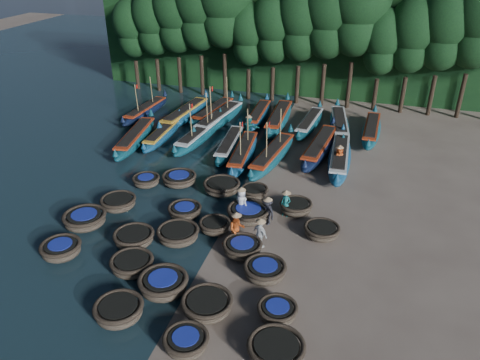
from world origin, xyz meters
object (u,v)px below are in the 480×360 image
(long_boat_6, at_px, (272,155))
(coracle_3, at_px, (186,342))
(fisherman_1, at_px, (286,202))
(long_boat_14, at_px, (279,118))
(coracle_4, at_px, (276,350))
(coracle_5, at_px, (61,249))
(coracle_22, at_px, (222,187))
(long_boat_15, at_px, (310,123))
(long_boat_5, at_px, (243,153))
(coracle_18, at_px, (248,213))
(long_boat_13, at_px, (259,115))
(coracle_2, at_px, (119,311))
(long_boat_1, at_px, (136,137))
(fisherman_2, at_px, (237,228))
(coracle_17, at_px, (215,226))
(coracle_21, at_px, (179,179))
(long_boat_2, at_px, (163,133))
(fisherman_5, at_px, (249,127))
(long_boat_8, at_px, (340,157))
(coracle_13, at_px, (242,247))
(coracle_23, at_px, (255,192))
(coracle_24, at_px, (296,207))
(coracle_14, at_px, (265,270))
(fisherman_3, at_px, (267,211))
(coracle_6, at_px, (132,264))
(long_boat_3, at_px, (200,135))
(coracle_11, at_px, (134,238))
(fisherman_4, at_px, (260,233))
(long_boat_10, at_px, (185,114))
(coracle_7, at_px, (163,284))
(long_boat_4, at_px, (230,144))
(fisherman_6, at_px, (339,157))
(long_boat_11, at_px, (213,112))
(coracle_19, at_px, (322,231))
(long_boat_9, at_px, (146,111))
(coracle_9, at_px, (277,311))
(coracle_12, at_px, (178,234))
(long_boat_12, at_px, (219,119))
(coracle_10, at_px, (85,219))
(long_boat_16, at_px, (339,124))
(coracle_8, at_px, (207,304))

(long_boat_6, bearing_deg, coracle_3, -81.14)
(fisherman_1, bearing_deg, long_boat_14, 116.36)
(coracle_4, distance_m, coracle_5, 11.71)
(coracle_22, bearing_deg, long_boat_15, 73.57)
(long_boat_5, relative_size, long_boat_6, 0.96)
(coracle_18, distance_m, long_boat_13, 15.43)
(fisherman_1, bearing_deg, coracle_2, -104.31)
(long_boat_1, bearing_deg, coracle_2, -73.14)
(coracle_4, xyz_separation_m, fisherman_2, (-3.45, 6.56, 0.49))
(coracle_2, bearing_deg, coracle_17, 76.38)
(coracle_21, distance_m, long_boat_2, 7.51)
(fisherman_5, bearing_deg, long_boat_8, 170.86)
(coracle_13, bearing_deg, fisherman_1, 71.73)
(coracle_23, xyz_separation_m, fisherman_2, (0.29, -4.75, 0.53))
(coracle_24, xyz_separation_m, long_boat_15, (-1.20, 12.91, 0.10))
(coracle_22, height_order, coracle_24, coracle_22)
(coracle_5, relative_size, coracle_24, 1.17)
(coracle_14, distance_m, fisherman_3, 4.53)
(coracle_6, xyz_separation_m, long_boat_3, (-2.35, 15.22, 0.13))
(long_boat_14, bearing_deg, long_boat_15, -6.06)
(coracle_11, distance_m, coracle_23, 7.82)
(long_boat_14, bearing_deg, long_boat_8, -49.90)
(long_boat_15, height_order, fisherman_4, fisherman_4)
(coracle_5, height_order, fisherman_1, fisherman_1)
(long_boat_13, distance_m, long_boat_15, 4.44)
(coracle_2, xyz_separation_m, long_boat_10, (-6.00, 21.91, 0.14))
(long_boat_1, bearing_deg, coracle_6, -71.66)
(long_boat_5, height_order, fisherman_1, long_boat_5)
(coracle_7, bearing_deg, coracle_3, -51.46)
(coracle_2, bearing_deg, long_boat_4, 92.10)
(fisherman_6, bearing_deg, long_boat_2, 122.94)
(coracle_4, xyz_separation_m, long_boat_11, (-10.53, 23.48, 0.10))
(coracle_7, height_order, coracle_11, coracle_7)
(coracle_19, height_order, long_boat_9, long_boat_9)
(coracle_7, height_order, coracle_9, coracle_7)
(coracle_12, xyz_separation_m, long_boat_13, (-0.30, 18.00, 0.07))
(long_boat_1, bearing_deg, coracle_24, -33.79)
(long_boat_12, bearing_deg, coracle_10, -89.69)
(coracle_22, relative_size, fisherman_4, 1.27)
(coracle_14, height_order, long_boat_14, long_boat_14)
(coracle_6, bearing_deg, long_boat_5, 82.84)
(coracle_24, relative_size, long_boat_4, 0.26)
(long_boat_8, relative_size, long_boat_15, 1.14)
(long_boat_10, bearing_deg, long_boat_14, 15.06)
(coracle_4, xyz_separation_m, fisherman_5, (-6.44, 19.88, 0.51))
(long_boat_2, xyz_separation_m, fisherman_6, (13.25, -1.45, 0.39))
(long_boat_16, bearing_deg, coracle_23, -116.01)
(long_boat_12, xyz_separation_m, fisherman_6, (10.09, -5.40, 0.29))
(coracle_12, xyz_separation_m, long_boat_9, (-9.80, 16.27, 0.08))
(coracle_8, distance_m, long_boat_11, 23.12)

